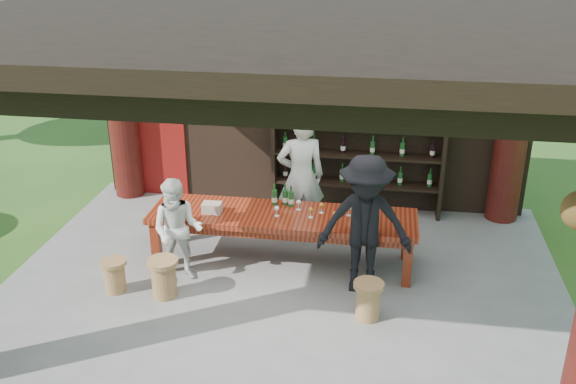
# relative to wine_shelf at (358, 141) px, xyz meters

# --- Properties ---
(ground) EXTENTS (90.00, 90.00, 0.00)m
(ground) POSITION_rel_wine_shelf_xyz_m (-0.80, -2.45, -1.21)
(ground) COLOR #2D5119
(ground) RESTS_ON ground
(pavilion) EXTENTS (7.50, 6.00, 3.60)m
(pavilion) POSITION_rel_wine_shelf_xyz_m (-0.81, -2.02, 0.92)
(pavilion) COLOR slate
(pavilion) RESTS_ON ground
(wine_shelf) EXTENTS (2.74, 0.42, 2.41)m
(wine_shelf) POSITION_rel_wine_shelf_xyz_m (0.00, 0.00, 0.00)
(wine_shelf) COLOR black
(wine_shelf) RESTS_ON ground
(tasting_table) EXTENTS (3.66, 0.95, 0.75)m
(tasting_table) POSITION_rel_wine_shelf_xyz_m (-0.90, -1.89, -0.57)
(tasting_table) COLOR #5C150D
(tasting_table) RESTS_ON ground
(stool_near_left) EXTENTS (0.40, 0.40, 0.52)m
(stool_near_left) POSITION_rel_wine_shelf_xyz_m (-2.25, -2.99, -0.93)
(stool_near_left) COLOR olive
(stool_near_left) RESTS_ON ground
(stool_near_right) EXTENTS (0.37, 0.37, 0.49)m
(stool_near_right) POSITION_rel_wine_shelf_xyz_m (0.34, -3.08, -0.95)
(stool_near_right) COLOR olive
(stool_near_right) RESTS_ON ground
(stool_far_left) EXTENTS (0.34, 0.34, 0.45)m
(stool_far_left) POSITION_rel_wine_shelf_xyz_m (-2.92, -2.98, -0.97)
(stool_far_left) COLOR olive
(stool_far_left) RESTS_ON ground
(host) EXTENTS (0.82, 0.66, 1.95)m
(host) POSITION_rel_wine_shelf_xyz_m (-0.77, -1.06, -0.24)
(host) COLOR beige
(host) RESTS_ON ground
(guest_woman) EXTENTS (0.73, 0.59, 1.42)m
(guest_woman) POSITION_rel_wine_shelf_xyz_m (-2.20, -2.52, -0.50)
(guest_woman) COLOR silver
(guest_woman) RESTS_ON ground
(guest_man) EXTENTS (1.23, 0.74, 1.85)m
(guest_man) POSITION_rel_wine_shelf_xyz_m (0.24, -2.42, -0.28)
(guest_man) COLOR black
(guest_man) RESTS_ON ground
(table_bottles) EXTENTS (0.32, 0.12, 0.31)m
(table_bottles) POSITION_rel_wine_shelf_xyz_m (-0.94, -1.60, -0.30)
(table_bottles) COLOR #194C1E
(table_bottles) RESTS_ON tasting_table
(table_glasses) EXTENTS (1.18, 0.36, 0.15)m
(table_glasses) POSITION_rel_wine_shelf_xyz_m (-0.37, -1.89, -0.38)
(table_glasses) COLOR silver
(table_glasses) RESTS_ON tasting_table
(napkin_basket) EXTENTS (0.26, 0.18, 0.14)m
(napkin_basket) POSITION_rel_wine_shelf_xyz_m (-1.87, -2.00, -0.39)
(napkin_basket) COLOR #BF6672
(napkin_basket) RESTS_ON tasting_table
(shrubs) EXTENTS (16.28, 7.86, 1.36)m
(shrubs) POSITION_rel_wine_shelf_xyz_m (2.74, -1.63, -0.64)
(shrubs) COLOR #194C14
(shrubs) RESTS_ON ground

